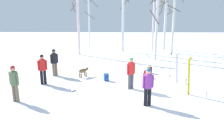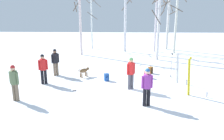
{
  "view_description": "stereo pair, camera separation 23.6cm",
  "coord_description": "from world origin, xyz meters",
  "views": [
    {
      "loc": [
        -0.34,
        -10.09,
        4.21
      ],
      "look_at": [
        -0.52,
        1.62,
        1.0
      ],
      "focal_mm": 36.77,
      "sensor_mm": 36.0,
      "label": 1
    },
    {
      "loc": [
        -0.1,
        -10.09,
        4.21
      ],
      "look_at": [
        -0.52,
        1.62,
        1.0
      ],
      "focal_mm": 36.77,
      "sensor_mm": 36.0,
      "label": 2
    }
  ],
  "objects": [
    {
      "name": "backpack_1",
      "position": [
        -0.88,
        2.83,
        0.21
      ],
      "size": [
        0.32,
        0.34,
        0.44
      ],
      "color": "#1E4C99",
      "rests_on": "ground_plane"
    },
    {
      "name": "birch_tree_0",
      "position": [
        -3.66,
        10.52,
        3.5
      ],
      "size": [
        1.12,
        1.24,
        6.72
      ],
      "color": "silver",
      "rests_on": "ground_plane"
    },
    {
      "name": "birch_tree_2",
      "position": [
        0.38,
        12.28,
        3.57
      ],
      "size": [
        1.2,
        1.19,
        7.01
      ],
      "color": "silver",
      "rests_on": "ground_plane"
    },
    {
      "name": "birch_tree_4",
      "position": [
        3.25,
        12.3,
        4.18
      ],
      "size": [
        1.22,
        1.33,
        8.24
      ],
      "color": "silver",
      "rests_on": "ground_plane"
    },
    {
      "name": "person_0",
      "position": [
        -4.4,
        2.16,
        0.98
      ],
      "size": [
        0.49,
        0.34,
        1.72
      ],
      "color": "black",
      "rests_on": "ground_plane"
    },
    {
      "name": "ski_pair_lying_0",
      "position": [
        -2.42,
        1.0,
        0.01
      ],
      "size": [
        1.22,
        1.62,
        0.05
      ],
      "color": "white",
      "rests_on": "ground_plane"
    },
    {
      "name": "birch_tree_5",
      "position": [
        4.67,
        13.65,
        3.49
      ],
      "size": [
        1.37,
        1.4,
        6.63
      ],
      "color": "silver",
      "rests_on": "ground_plane"
    },
    {
      "name": "person_4",
      "position": [
        -4.92,
        -0.31,
        0.98
      ],
      "size": [
        0.5,
        0.34,
        1.72
      ],
      "color": "#72604C",
      "rests_on": "ground_plane"
    },
    {
      "name": "person_3",
      "position": [
        -4.17,
        3.83,
        0.98
      ],
      "size": [
        0.42,
        0.37,
        1.72
      ],
      "color": "#72604C",
      "rests_on": "ground_plane"
    },
    {
      "name": "ski_poles_0",
      "position": [
        3.07,
        3.69,
        0.81
      ],
      "size": [
        0.07,
        0.22,
        1.52
      ],
      "color": "#B2B2BC",
      "rests_on": "ground_plane"
    },
    {
      "name": "dog",
      "position": [
        -2.33,
        3.6,
        0.39
      ],
      "size": [
        0.66,
        0.67,
        0.57
      ],
      "color": "brown",
      "rests_on": "ground_plane"
    },
    {
      "name": "water_bottle_1",
      "position": [
        3.67,
        2.34,
        0.13
      ],
      "size": [
        0.08,
        0.08,
        0.27
      ],
      "color": "silver",
      "rests_on": "ground_plane"
    },
    {
      "name": "ski_pair_planted_0",
      "position": [
        3.25,
        0.65,
        0.97
      ],
      "size": [
        0.25,
        0.12,
        1.95
      ],
      "color": "yellow",
      "rests_on": "ground_plane"
    },
    {
      "name": "backpack_0",
      "position": [
        1.91,
        4.53,
        0.21
      ],
      "size": [
        0.34,
        0.35,
        0.44
      ],
      "color": "#99591E",
      "rests_on": "ground_plane"
    },
    {
      "name": "birch_tree_3",
      "position": [
        2.97,
        8.66,
        2.75
      ],
      "size": [
        1.48,
        1.48,
        5.6
      ],
      "color": "silver",
      "rests_on": "ground_plane"
    },
    {
      "name": "person_1",
      "position": [
        1.08,
        -0.66,
        0.98
      ],
      "size": [
        0.51,
        0.34,
        1.72
      ],
      "color": "black",
      "rests_on": "ground_plane"
    },
    {
      "name": "ground_plane",
      "position": [
        0.0,
        0.0,
        0.0
      ],
      "size": [
        60.0,
        60.0,
        0.0
      ],
      "primitive_type": "plane",
      "color": "white"
    },
    {
      "name": "ski_pair_planted_1",
      "position": [
        3.16,
        2.55,
        0.88
      ],
      "size": [
        0.23,
        0.09,
        1.77
      ],
      "color": "white",
      "rests_on": "ground_plane"
    },
    {
      "name": "water_bottle_0",
      "position": [
        4.11,
        0.42,
        0.12
      ],
      "size": [
        0.07,
        0.07,
        0.25
      ],
      "color": "silver",
      "rests_on": "ground_plane"
    },
    {
      "name": "person_2",
      "position": [
        0.48,
        1.48,
        0.98
      ],
      "size": [
        0.45,
        0.34,
        1.72
      ],
      "color": "#4C4C56",
      "rests_on": "ground_plane"
    },
    {
      "name": "birch_tree_1",
      "position": [
        -3.02,
        13.7,
        2.84
      ],
      "size": [
        1.72,
        1.88,
        5.26
      ],
      "color": "silver",
      "rests_on": "ground_plane"
    },
    {
      "name": "birch_tree_6",
      "position": [
        5.06,
        11.76,
        2.82
      ],
      "size": [
        1.67,
        1.52,
        5.34
      ],
      "color": "silver",
      "rests_on": "ground_plane"
    },
    {
      "name": "backpack_2",
      "position": [
        1.55,
        3.56,
        0.21
      ],
      "size": [
        0.34,
        0.33,
        0.44
      ],
      "color": "red",
      "rests_on": "ground_plane"
    }
  ]
}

